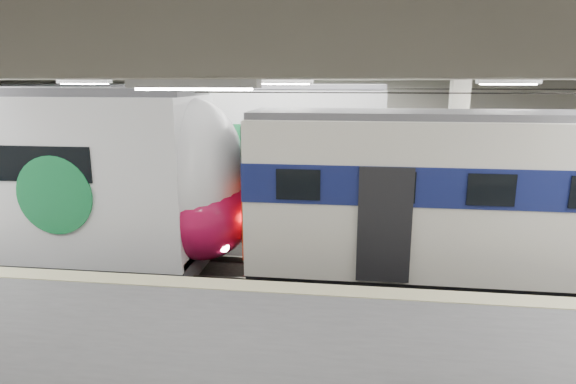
# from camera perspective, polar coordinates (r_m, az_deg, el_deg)

# --- Properties ---
(station_hall) EXTENTS (36.00, 24.00, 5.75)m
(station_hall) POSITION_cam_1_polar(r_m,az_deg,el_deg) (10.32, -3.21, 3.35)
(station_hall) COLOR black
(station_hall) RESTS_ON ground
(modern_emu) EXTENTS (15.11, 3.12, 4.81)m
(modern_emu) POSITION_cam_1_polar(r_m,az_deg,el_deg) (15.23, -30.64, 1.33)
(modern_emu) COLOR white
(modern_emu) RESTS_ON ground
(older_rer) EXTENTS (12.92, 2.85, 4.28)m
(older_rer) POSITION_cam_1_polar(r_m,az_deg,el_deg) (12.68, 25.40, -0.67)
(older_rer) COLOR silver
(older_rer) RESTS_ON ground
(far_train) EXTENTS (15.41, 3.26, 4.85)m
(far_train) POSITION_cam_1_polar(r_m,az_deg,el_deg) (18.60, -13.36, 5.08)
(far_train) COLOR white
(far_train) RESTS_ON ground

